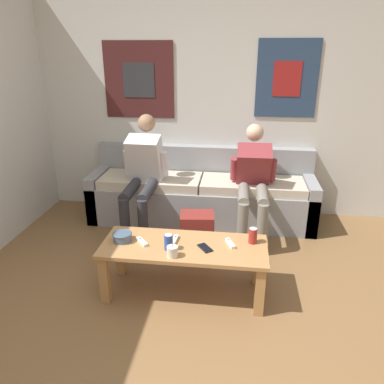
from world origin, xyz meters
name	(u,v)px	position (x,y,z in m)	size (l,w,h in m)	color
ground_plane	(157,359)	(0.00, 0.00, 0.00)	(18.00, 18.00, 0.00)	brown
wall_back	(200,102)	(0.00, 2.44, 1.28)	(10.00, 0.07, 2.55)	silver
couch	(202,195)	(0.06, 2.11, 0.29)	(2.47, 0.66, 0.79)	gray
coffee_table	(184,254)	(0.07, 0.72, 0.35)	(1.28, 0.50, 0.43)	#B27F4C
person_seated_adult	(143,172)	(-0.51, 1.75, 0.65)	(0.47, 0.94, 1.20)	#2D2D33
person_seated_teen	(253,179)	(0.61, 1.79, 0.62)	(0.47, 0.98, 1.11)	gray
backpack	(197,234)	(0.10, 1.35, 0.19)	(0.34, 0.30, 0.40)	maroon
ceramic_bowl	(122,236)	(-0.42, 0.72, 0.47)	(0.15, 0.15, 0.07)	#475B75
pillar_candle	(172,251)	(0.01, 0.54, 0.47)	(0.08, 0.08, 0.09)	silver
drink_can_blue	(169,242)	(-0.03, 0.64, 0.49)	(0.07, 0.07, 0.12)	#28479E
drink_can_red	(253,236)	(0.60, 0.82, 0.49)	(0.07, 0.07, 0.12)	maroon
game_controller_near_left	(175,240)	(-0.01, 0.77, 0.44)	(0.04, 0.15, 0.03)	white
game_controller_near_right	(230,243)	(0.42, 0.77, 0.44)	(0.09, 0.15, 0.03)	white
game_controller_far_center	(142,242)	(-0.26, 0.70, 0.44)	(0.12, 0.13, 0.03)	white
cell_phone	(205,248)	(0.24, 0.68, 0.43)	(0.13, 0.15, 0.01)	black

